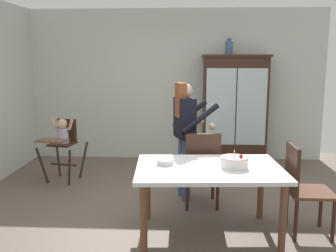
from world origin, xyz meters
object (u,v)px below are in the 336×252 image
(china_cabinet, at_px, (234,109))
(serving_bowl, at_px, (165,162))
(adult_person, at_px, (185,126))
(birthday_cake, at_px, (234,162))
(high_chair_with_toddler, at_px, (62,138))
(ceramic_vase, at_px, (229,47))
(dining_table, at_px, (209,175))
(dining_chair_right_end, at_px, (301,183))
(dining_chair_far_side, at_px, (202,165))

(china_cabinet, relative_size, serving_bowl, 10.54)
(adult_person, distance_m, birthday_cake, 1.18)
(adult_person, bearing_deg, high_chair_with_toddler, 52.62)
(china_cabinet, relative_size, ceramic_vase, 7.03)
(high_chair_with_toddler, bearing_deg, serving_bowl, -32.68)
(dining_table, bearing_deg, serving_bowl, 170.07)
(china_cabinet, bearing_deg, dining_table, -101.91)
(dining_chair_right_end, bearing_deg, dining_chair_far_side, 57.43)
(birthday_cake, height_order, dining_chair_far_side, dining_chair_far_side)
(ceramic_vase, relative_size, adult_person, 0.18)
(birthday_cake, xyz_separation_m, dining_chair_right_end, (0.70, 0.07, -0.24))
(ceramic_vase, bearing_deg, dining_chair_far_side, -103.63)
(china_cabinet, distance_m, ceramic_vase, 1.07)
(ceramic_vase, relative_size, birthday_cake, 0.96)
(ceramic_vase, xyz_separation_m, dining_table, (-0.47, -2.83, -1.37))
(ceramic_vase, distance_m, serving_bowl, 3.16)
(adult_person, relative_size, dining_chair_far_side, 1.59)
(birthday_cake, relative_size, dining_chair_far_side, 0.29)
(dining_chair_right_end, bearing_deg, ceramic_vase, 10.33)
(birthday_cake, xyz_separation_m, serving_bowl, (-0.71, 0.08, -0.03))
(china_cabinet, xyz_separation_m, birthday_cake, (-0.34, -2.83, -0.16))
(dining_table, bearing_deg, dining_chair_far_side, 93.37)
(high_chair_with_toddler, distance_m, serving_bowl, 2.29)
(dining_table, height_order, birthday_cake, birthday_cake)
(china_cabinet, bearing_deg, adult_person, -115.49)
(adult_person, xyz_separation_m, serving_bowl, (-0.20, -0.97, -0.20))
(high_chair_with_toddler, distance_m, adult_person, 1.97)
(high_chair_with_toddler, relative_size, dining_table, 0.61)
(adult_person, relative_size, birthday_cake, 5.47)
(dining_table, xyz_separation_m, birthday_cake, (0.25, 0.00, 0.14))
(dining_table, relative_size, birthday_cake, 5.52)
(dining_table, bearing_deg, high_chair_with_toddler, 141.41)
(ceramic_vase, height_order, serving_bowl, ceramic_vase)
(adult_person, xyz_separation_m, dining_chair_right_end, (1.21, -0.98, -0.41))
(china_cabinet, xyz_separation_m, serving_bowl, (-1.05, -2.75, -0.19))
(ceramic_vase, xyz_separation_m, dining_chair_right_end, (0.49, -2.76, -1.46))
(china_cabinet, height_order, adult_person, china_cabinet)
(dining_chair_right_end, bearing_deg, dining_table, 94.32)
(high_chair_with_toddler, distance_m, dining_chair_far_side, 2.26)
(ceramic_vase, distance_m, adult_person, 2.19)
(ceramic_vase, relative_size, serving_bowl, 1.50)
(high_chair_with_toddler, bearing_deg, china_cabinet, 34.78)
(ceramic_vase, bearing_deg, adult_person, -112.08)
(dining_table, relative_size, dining_chair_right_end, 1.61)
(dining_table, bearing_deg, adult_person, 103.58)
(dining_chair_far_side, bearing_deg, high_chair_with_toddler, -29.95)
(high_chair_with_toddler, relative_size, dining_chair_right_end, 0.99)
(serving_bowl, bearing_deg, dining_table, -9.93)
(serving_bowl, relative_size, dining_chair_far_side, 0.19)
(dining_table, height_order, dining_chair_right_end, dining_chair_right_end)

